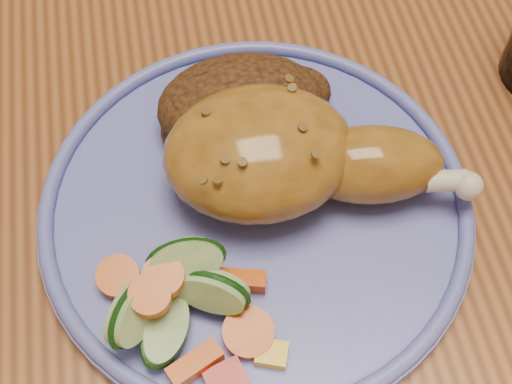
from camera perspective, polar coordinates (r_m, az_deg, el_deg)
ground at (r=1.22m, az=3.37°, el=-13.40°), size 4.00×4.00×0.00m
dining_table at (r=0.62m, az=6.46°, el=6.48°), size 0.90×1.40×0.75m
plate at (r=0.46m, az=-0.00°, el=-1.39°), size 0.28×0.28×0.01m
plate_rim at (r=0.45m, az=-0.00°, el=-0.67°), size 0.27×0.27×0.01m
chicken_leg at (r=0.44m, az=2.46°, el=2.93°), size 0.19×0.10×0.06m
rice_pilaf at (r=0.48m, az=-0.98°, el=6.97°), size 0.12×0.08×0.05m
vegetable_pile at (r=0.41m, az=-6.30°, el=-8.76°), size 0.11×0.10×0.05m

